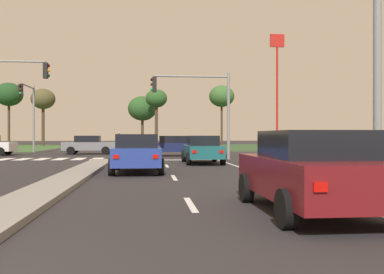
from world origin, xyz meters
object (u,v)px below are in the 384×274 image
Objects in this scene: treeline_third at (43,100)px; treeline_fourth at (142,109)px; car_blue_eighth at (137,153)px; car_maroon_third at (312,171)px; treeline_second at (9,95)px; treeline_fifth at (156,100)px; treeline_sixth at (222,97)px; traffic_signal_far_left at (29,106)px; traffic_signal_near_left at (1,90)px; car_teal_near at (202,149)px; car_navy_seventh at (172,146)px; pedestrian_at_median at (119,139)px; car_black_second at (301,144)px; car_grey_sixth at (89,145)px; traffic_signal_near_right at (199,99)px; fastfood_pole_sign at (277,67)px.

treeline_fourth is at bearing 15.17° from treeline_third.
car_maroon_third is at bearing -69.77° from car_blue_eighth.
treeline_fourth is at bearing 1.19° from treeline_second.
treeline_fifth is 0.87× the size of treeline_sixth.
traffic_signal_far_left is 0.76× the size of treeline_fourth.
treeline_fifth is at bearing -64.73° from treeline_fourth.
traffic_signal_near_left is 0.73× the size of treeline_third.
car_teal_near is at bearing -85.40° from treeline_fourth.
pedestrian_at_median is (-4.60, 11.42, 0.43)m from car_navy_seventh.
traffic_signal_near_left is 0.63× the size of treeline_second.
traffic_signal_near_left is 40.51m from treeline_third.
car_maroon_third is 0.74× the size of traffic_signal_far_left.
treeline_fifth is (2.17, -4.60, 1.11)m from treeline_fourth.
car_black_second is 28.94m from car_maroon_third.
traffic_signal_near_left is (-3.97, -8.81, 3.44)m from car_grey_sixth.
treeline_second is 1.15× the size of treeline_third.
car_teal_near is at bearing -62.57° from treeline_second.
treeline_third is at bearing 107.69° from car_maroon_third.
traffic_signal_near_right reaches higher than car_navy_seventh.
traffic_signal_far_left is 0.42× the size of fastfood_pole_sign.
treeline_fifth reaches higher than car_black_second.
traffic_signal_far_left is (-11.93, 6.88, 3.30)m from car_navy_seventh.
traffic_signal_far_left is 0.70× the size of treeline_third.
fastfood_pole_sign is (20.90, 17.84, 9.42)m from car_grey_sixth.
car_teal_near is 20.91m from pedestrian_at_median.
car_blue_eighth is at bearing 110.23° from car_maroon_third.
treeline_second reaches higher than treeline_third.
treeline_sixth is (27.68, 4.32, 1.11)m from treeline_third.
treeline_third is 28.04m from treeline_sixth.
pedestrian_at_median is 0.22× the size of treeline_fourth.
traffic_signal_near_right is (1.44, -4.84, 3.00)m from car_navy_seventh.
car_grey_sixth is 0.97× the size of car_blue_eighth.
car_grey_sixth is 0.50× the size of treeline_third.
treeline_second is 7.05m from treeline_third.
fastfood_pole_sign is at bearing 29.53° from traffic_signal_far_left.
car_navy_seventh is at bearing 4.36° from pedestrian_at_median.
car_black_second is 17.44m from pedestrian_at_median.
car_teal_near is 48.07m from treeline_fourth.
traffic_signal_near_right is 45.23m from treeline_sixth.
car_black_second is 1.03× the size of car_maroon_third.
traffic_signal_near_right is at bearing -64.74° from treeline_third.
car_black_second is 0.53× the size of treeline_fifth.
car_grey_sixth is 7.59m from car_navy_seventh.
car_navy_seventh is at bearing 24.87° from traffic_signal_near_left.
traffic_signal_near_right is 0.64× the size of treeline_third.
treeline_fourth is at bearing 134.98° from fastfood_pole_sign.
car_grey_sixth is 0.69× the size of traffic_signal_near_left.
traffic_signal_far_left is 30.92m from fastfood_pole_sign.
pedestrian_at_median is at bearing -118.17° from treeline_sixth.
traffic_signal_near_left is at bearing 111.47° from car_black_second.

